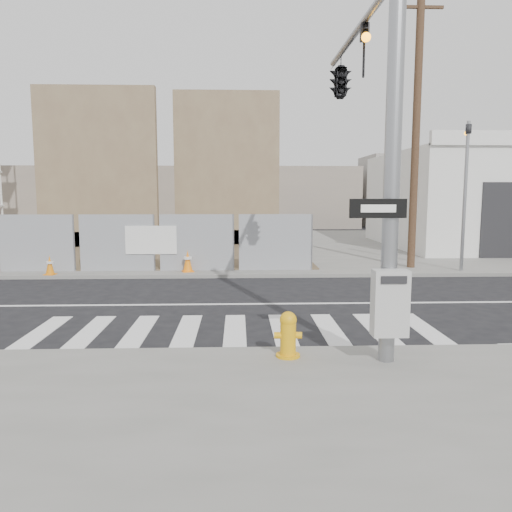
{
  "coord_description": "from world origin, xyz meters",
  "views": [
    {
      "loc": [
        0.08,
        -12.66,
        2.85
      ],
      "look_at": [
        0.49,
        -1.12,
        1.4
      ],
      "focal_mm": 35.0,
      "sensor_mm": 36.0,
      "label": 1
    }
  ],
  "objects_px": {
    "signal_pole": "(354,100)",
    "traffic_cone_c": "(50,265)",
    "auto_shop": "(505,199)",
    "fire_hydrant": "(288,334)",
    "traffic_cone_d": "(188,261)"
  },
  "relations": [
    {
      "from": "signal_pole",
      "to": "traffic_cone_c",
      "type": "bearing_deg",
      "value": 144.5
    },
    {
      "from": "auto_shop",
      "to": "fire_hydrant",
      "type": "bearing_deg",
      "value": -126.78
    },
    {
      "from": "signal_pole",
      "to": "fire_hydrant",
      "type": "bearing_deg",
      "value": -122.41
    },
    {
      "from": "auto_shop",
      "to": "traffic_cone_c",
      "type": "height_order",
      "value": "auto_shop"
    },
    {
      "from": "traffic_cone_c",
      "to": "fire_hydrant",
      "type": "bearing_deg",
      "value": -50.64
    },
    {
      "from": "signal_pole",
      "to": "traffic_cone_c",
      "type": "distance_m",
      "value": 11.63
    },
    {
      "from": "signal_pole",
      "to": "fire_hydrant",
      "type": "xyz_separation_m",
      "value": [
        -1.59,
        -2.5,
        -4.28
      ]
    },
    {
      "from": "fire_hydrant",
      "to": "traffic_cone_d",
      "type": "distance_m",
      "value": 9.63
    },
    {
      "from": "traffic_cone_d",
      "to": "auto_shop",
      "type": "bearing_deg",
      "value": 27.72
    },
    {
      "from": "signal_pole",
      "to": "traffic_cone_c",
      "type": "relative_size",
      "value": 10.73
    },
    {
      "from": "fire_hydrant",
      "to": "traffic_cone_d",
      "type": "relative_size",
      "value": 1.03
    },
    {
      "from": "fire_hydrant",
      "to": "traffic_cone_d",
      "type": "bearing_deg",
      "value": 111.67
    },
    {
      "from": "auto_shop",
      "to": "traffic_cone_c",
      "type": "bearing_deg",
      "value": -156.68
    },
    {
      "from": "signal_pole",
      "to": "fire_hydrant",
      "type": "distance_m",
      "value": 5.21
    },
    {
      "from": "traffic_cone_c",
      "to": "traffic_cone_d",
      "type": "xyz_separation_m",
      "value": [
        4.59,
        0.5,
        0.05
      ]
    }
  ]
}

